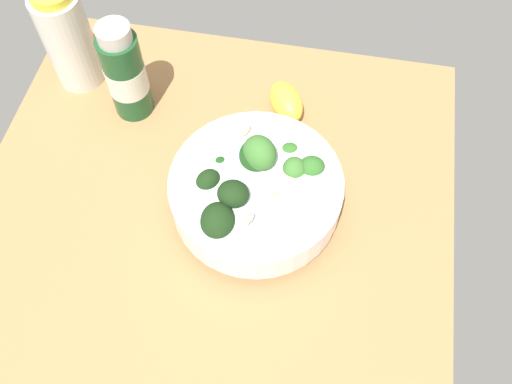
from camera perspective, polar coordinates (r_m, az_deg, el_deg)
name	(u,v)px	position (r cm, az deg, el deg)	size (l,w,h in cm)	color
ground_plane	(211,219)	(75.70, -4.64, -2.75)	(63.84, 63.84, 4.15)	#996D42
bowl_of_broccoli	(255,190)	(70.14, -0.05, 0.24)	(21.82, 21.82, 10.66)	white
lemon_wedge	(286,102)	(81.53, 3.13, 9.26)	(7.23, 4.28, 4.17)	yellow
bottle_tall	(68,38)	(86.01, -18.79, 14.77)	(6.98, 6.98, 16.21)	beige
bottle_short	(125,74)	(80.03, -13.28, 11.77)	(5.70, 5.70, 15.57)	#194723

